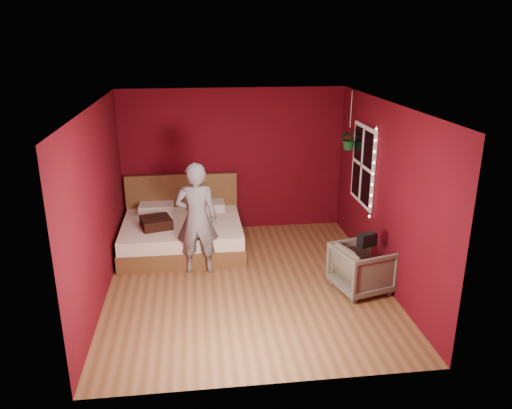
{
  "coord_description": "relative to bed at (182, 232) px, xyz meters",
  "views": [
    {
      "loc": [
        -0.68,
        -6.53,
        3.49
      ],
      "look_at": [
        0.19,
        0.4,
        1.08
      ],
      "focal_mm": 35.0,
      "sensor_mm": 36.0,
      "label": 1
    }
  ],
  "objects": [
    {
      "name": "floor",
      "position": [
        0.95,
        -1.45,
        -0.29
      ],
      "size": [
        4.5,
        4.5,
        0.0
      ],
      "primitive_type": "plane",
      "color": "#91623A",
      "rests_on": "ground"
    },
    {
      "name": "room_walls",
      "position": [
        0.95,
        -1.45,
        1.39
      ],
      "size": [
        4.04,
        4.54,
        2.62
      ],
      "color": "#570914",
      "rests_on": "ground"
    },
    {
      "name": "handbag",
      "position": [
        2.59,
        -1.85,
        0.49
      ],
      "size": [
        0.29,
        0.22,
        0.19
      ],
      "primitive_type": "cube",
      "rotation": [
        0.0,
        0.0,
        0.38
      ],
      "color": "black",
      "rests_on": "armchair"
    },
    {
      "name": "throw_pillow",
      "position": [
        -0.4,
        -0.29,
        0.29
      ],
      "size": [
        0.57,
        0.57,
        0.16
      ],
      "primitive_type": "cube",
      "rotation": [
        0.0,
        0.0,
        0.28
      ],
      "color": "black",
      "rests_on": "bed"
    },
    {
      "name": "bed",
      "position": [
        0.0,
        0.0,
        0.0
      ],
      "size": [
        1.99,
        1.7,
        1.1
      ],
      "color": "brown",
      "rests_on": "ground"
    },
    {
      "name": "hanging_plant",
      "position": [
        2.83,
        -0.03,
        1.54
      ],
      "size": [
        0.41,
        0.38,
        0.96
      ],
      "color": "silver",
      "rests_on": "room_walls"
    },
    {
      "name": "person",
      "position": [
        0.25,
        -0.95,
        0.58
      ],
      "size": [
        0.65,
        0.45,
        1.73
      ],
      "primitive_type": "imported",
      "rotation": [
        0.0,
        0.0,
        3.09
      ],
      "color": "slate",
      "rests_on": "ground"
    },
    {
      "name": "fairy_lights",
      "position": [
        2.89,
        -1.07,
        1.21
      ],
      "size": [
        0.04,
        0.04,
        1.45
      ],
      "color": "silver",
      "rests_on": "room_walls"
    },
    {
      "name": "window",
      "position": [
        2.92,
        -0.55,
        1.21
      ],
      "size": [
        0.05,
        0.97,
        1.27
      ],
      "color": "white",
      "rests_on": "room_walls"
    },
    {
      "name": "armchair",
      "position": [
        2.55,
        -1.85,
        0.06
      ],
      "size": [
        0.92,
        0.9,
        0.69
      ],
      "primitive_type": "imported",
      "rotation": [
        0.0,
        0.0,
        1.83
      ],
      "color": "#686252",
      "rests_on": "ground"
    }
  ]
}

